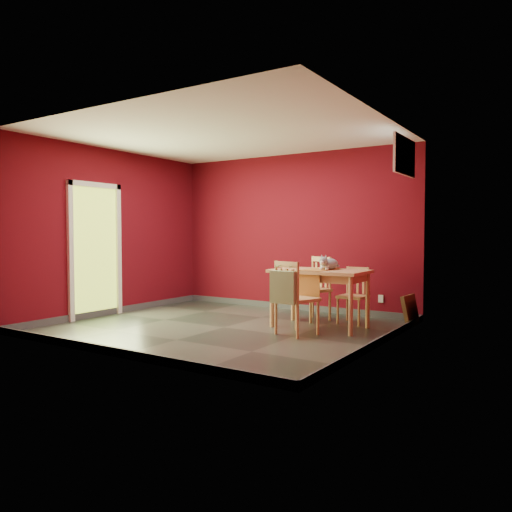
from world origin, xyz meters
The scene contains 13 objects.
ground centered at (0.00, 0.00, 0.00)m, with size 4.50×4.50×0.00m, color #2D342D.
room_shell centered at (0.00, 0.00, 0.05)m, with size 4.50×4.50×4.50m.
doorway centered at (-2.23, -0.40, 1.12)m, with size 0.06×1.01×2.13m.
window centered at (2.23, 1.00, 2.35)m, with size 0.05×0.90×0.50m.
outlet_plate centered at (1.60, 1.99, 0.30)m, with size 0.08×0.01×0.12m, color silver.
dining_table centered at (1.14, 0.71, 0.72)m, with size 1.32×0.77×0.82m.
table_runner centered at (1.14, 0.60, 0.76)m, with size 0.35×0.71×0.36m.
chair_far_left centered at (0.80, 1.25, 0.50)m, with size 0.59×0.59×0.97m.
chair_far_right centered at (1.42, 1.33, 0.42)m, with size 0.40×0.40×0.83m.
chair_near centered at (1.09, 0.07, 0.50)m, with size 0.56×0.56×0.97m.
tote_bag centered at (1.05, -0.15, 0.65)m, with size 0.35×0.20×0.48m.
cat centered at (1.25, 0.81, 0.93)m, with size 0.23×0.44×0.22m, color slate, non-canonical shape.
picture_frame centered at (2.19, 1.53, 0.22)m, with size 0.18×0.45×0.45m.
Camera 1 is at (4.16, -5.64, 1.33)m, focal length 35.00 mm.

